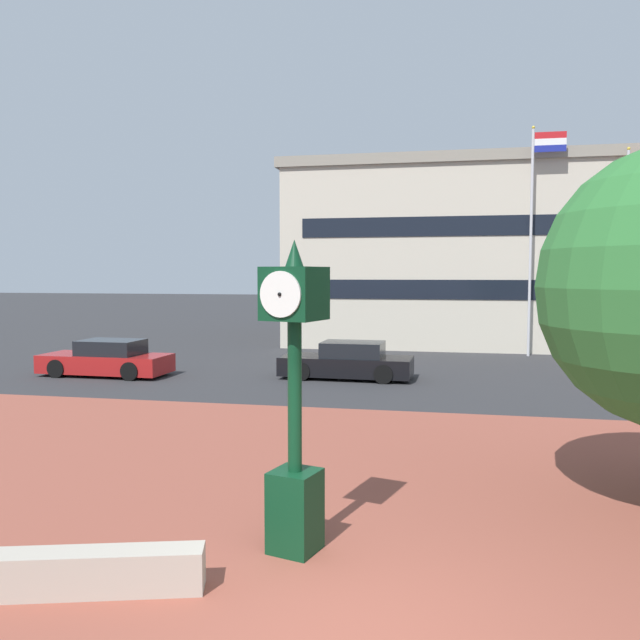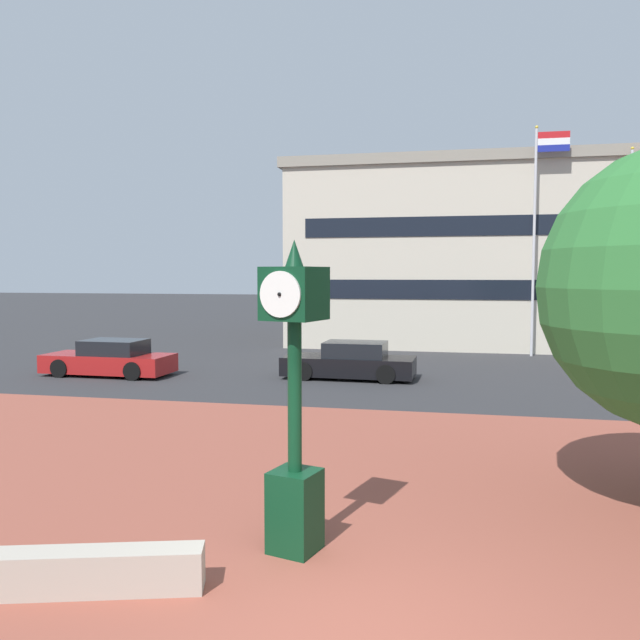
{
  "view_description": "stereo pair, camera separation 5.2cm",
  "coord_description": "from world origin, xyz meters",
  "px_view_note": "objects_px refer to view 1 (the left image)",
  "views": [
    {
      "loc": [
        0.94,
        -6.23,
        3.65
      ],
      "look_at": [
        -0.74,
        2.0,
        3.04
      ],
      "focal_mm": 36.29,
      "sensor_mm": 36.0,
      "label": 1
    },
    {
      "loc": [
        0.99,
        -6.21,
        3.65
      ],
      "look_at": [
        -0.74,
        2.0,
        3.04
      ],
      "focal_mm": 36.29,
      "sensor_mm": 36.0,
      "label": 2
    }
  ],
  "objects_px": {
    "street_clock": "(295,403)",
    "car_street_distant": "(107,360)",
    "car_street_far": "(348,362)",
    "civic_building": "(508,256)",
    "flagpole_primary": "(534,226)",
    "flagpole_secondary": "(628,239)"
  },
  "relations": [
    {
      "from": "flagpole_secondary",
      "to": "car_street_distant",
      "type": "bearing_deg",
      "value": -155.72
    },
    {
      "from": "car_street_distant",
      "to": "civic_building",
      "type": "bearing_deg",
      "value": -40.18
    },
    {
      "from": "car_street_far",
      "to": "car_street_distant",
      "type": "xyz_separation_m",
      "value": [
        -8.52,
        -1.09,
        0.0
      ]
    },
    {
      "from": "street_clock",
      "to": "flagpole_primary",
      "type": "bearing_deg",
      "value": 91.31
    },
    {
      "from": "street_clock",
      "to": "flagpole_secondary",
      "type": "bearing_deg",
      "value": 82.15
    },
    {
      "from": "car_street_distant",
      "to": "flagpole_primary",
      "type": "xyz_separation_m",
      "value": [
        15.46,
        8.71,
        5.11
      ]
    },
    {
      "from": "street_clock",
      "to": "car_street_distant",
      "type": "relative_size",
      "value": 0.89
    },
    {
      "from": "car_street_far",
      "to": "flagpole_secondary",
      "type": "distance_m",
      "value": 13.97
    },
    {
      "from": "flagpole_primary",
      "to": "flagpole_secondary",
      "type": "relative_size",
      "value": 1.12
    },
    {
      "from": "car_street_far",
      "to": "flagpole_secondary",
      "type": "relative_size",
      "value": 0.51
    },
    {
      "from": "street_clock",
      "to": "civic_building",
      "type": "relative_size",
      "value": 0.18
    },
    {
      "from": "car_street_far",
      "to": "civic_building",
      "type": "relative_size",
      "value": 0.2
    },
    {
      "from": "car_street_distant",
      "to": "civic_building",
      "type": "relative_size",
      "value": 0.2
    },
    {
      "from": "car_street_distant",
      "to": "car_street_far",
      "type": "bearing_deg",
      "value": -81.37
    },
    {
      "from": "car_street_far",
      "to": "flagpole_primary",
      "type": "xyz_separation_m",
      "value": [
        6.95,
        7.62,
        5.11
      ]
    },
    {
      "from": "street_clock",
      "to": "car_street_far",
      "type": "relative_size",
      "value": 0.89
    },
    {
      "from": "street_clock",
      "to": "flagpole_primary",
      "type": "height_order",
      "value": "flagpole_primary"
    },
    {
      "from": "car_street_distant",
      "to": "flagpole_primary",
      "type": "distance_m",
      "value": 18.47
    },
    {
      "from": "flagpole_primary",
      "to": "flagpole_secondary",
      "type": "height_order",
      "value": "flagpole_primary"
    },
    {
      "from": "flagpole_primary",
      "to": "car_street_distant",
      "type": "bearing_deg",
      "value": -150.6
    },
    {
      "from": "car_street_far",
      "to": "car_street_distant",
      "type": "relative_size",
      "value": 1.0
    },
    {
      "from": "car_street_distant",
      "to": "flagpole_secondary",
      "type": "bearing_deg",
      "value": -64.42
    }
  ]
}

